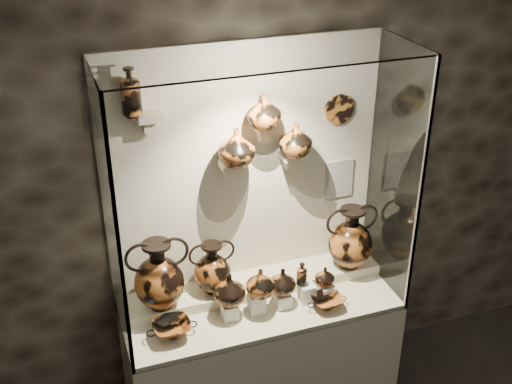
% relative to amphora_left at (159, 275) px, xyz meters
% --- Properties ---
extents(wall_back, '(5.00, 0.02, 3.20)m').
position_rel_amphora_left_xyz_m(wall_back, '(0.60, 0.21, 0.48)').
color(wall_back, black).
rests_on(wall_back, ground).
extents(plinth, '(1.70, 0.60, 0.80)m').
position_rel_amphora_left_xyz_m(plinth, '(0.60, -0.11, -0.72)').
color(plinth, beige).
rests_on(plinth, floor).
extents(front_tier, '(1.68, 0.58, 0.03)m').
position_rel_amphora_left_xyz_m(front_tier, '(0.60, -0.11, -0.31)').
color(front_tier, beige).
rests_on(front_tier, plinth).
extents(rear_tier, '(1.70, 0.25, 0.10)m').
position_rel_amphora_left_xyz_m(rear_tier, '(0.60, 0.06, -0.27)').
color(rear_tier, beige).
rests_on(rear_tier, plinth).
extents(back_panel, '(1.70, 0.03, 1.60)m').
position_rel_amphora_left_xyz_m(back_panel, '(0.60, 0.20, 0.48)').
color(back_panel, beige).
rests_on(back_panel, plinth).
extents(glass_front, '(1.70, 0.01, 1.60)m').
position_rel_amphora_left_xyz_m(glass_front, '(0.60, -0.41, 0.48)').
color(glass_front, white).
rests_on(glass_front, plinth).
extents(glass_left, '(0.01, 0.60, 1.60)m').
position_rel_amphora_left_xyz_m(glass_left, '(-0.25, -0.11, 0.48)').
color(glass_left, white).
rests_on(glass_left, plinth).
extents(glass_right, '(0.01, 0.60, 1.60)m').
position_rel_amphora_left_xyz_m(glass_right, '(1.44, -0.11, 0.48)').
color(glass_right, white).
rests_on(glass_right, plinth).
extents(glass_top, '(1.70, 0.60, 0.01)m').
position_rel_amphora_left_xyz_m(glass_top, '(0.60, -0.11, 1.27)').
color(glass_top, white).
rests_on(glass_top, back_panel).
extents(frame_post_left, '(0.02, 0.02, 1.60)m').
position_rel_amphora_left_xyz_m(frame_post_left, '(-0.24, -0.40, 0.48)').
color(frame_post_left, gray).
rests_on(frame_post_left, plinth).
extents(frame_post_right, '(0.02, 0.02, 1.60)m').
position_rel_amphora_left_xyz_m(frame_post_right, '(1.44, -0.40, 0.48)').
color(frame_post_right, gray).
rests_on(frame_post_right, plinth).
extents(pedestal_a, '(0.09, 0.09, 0.10)m').
position_rel_amphora_left_xyz_m(pedestal_a, '(0.38, -0.16, -0.24)').
color(pedestal_a, silver).
rests_on(pedestal_a, front_tier).
extents(pedestal_b, '(0.09, 0.09, 0.13)m').
position_rel_amphora_left_xyz_m(pedestal_b, '(0.55, -0.16, -0.23)').
color(pedestal_b, silver).
rests_on(pedestal_b, front_tier).
extents(pedestal_c, '(0.09, 0.09, 0.09)m').
position_rel_amphora_left_xyz_m(pedestal_c, '(0.72, -0.16, -0.25)').
color(pedestal_c, silver).
rests_on(pedestal_c, front_tier).
extents(pedestal_d, '(0.09, 0.09, 0.12)m').
position_rel_amphora_left_xyz_m(pedestal_d, '(0.88, -0.16, -0.23)').
color(pedestal_d, silver).
rests_on(pedestal_d, front_tier).
extents(pedestal_e, '(0.09, 0.09, 0.08)m').
position_rel_amphora_left_xyz_m(pedestal_e, '(1.02, -0.16, -0.25)').
color(pedestal_e, silver).
rests_on(pedestal_e, front_tier).
extents(bracket_ul, '(0.14, 0.12, 0.04)m').
position_rel_amphora_left_xyz_m(bracket_ul, '(0.05, 0.13, 0.93)').
color(bracket_ul, beige).
rests_on(bracket_ul, back_panel).
extents(bracket_ca, '(0.14, 0.12, 0.04)m').
position_rel_amphora_left_xyz_m(bracket_ca, '(0.50, 0.13, 0.58)').
color(bracket_ca, beige).
rests_on(bracket_ca, back_panel).
extents(bracket_cb, '(0.10, 0.12, 0.04)m').
position_rel_amphora_left_xyz_m(bracket_cb, '(0.70, 0.13, 0.78)').
color(bracket_cb, beige).
rests_on(bracket_cb, back_panel).
extents(bracket_cc, '(0.14, 0.12, 0.04)m').
position_rel_amphora_left_xyz_m(bracket_cc, '(0.88, 0.13, 0.58)').
color(bracket_cc, beige).
rests_on(bracket_cc, back_panel).
extents(amphora_left, '(0.47, 0.47, 0.45)m').
position_rel_amphora_left_xyz_m(amphora_left, '(0.00, 0.00, 0.00)').
color(amphora_left, '#A3551F').
rests_on(amphora_left, rear_tier).
extents(amphora_mid, '(0.36, 0.36, 0.34)m').
position_rel_amphora_left_xyz_m(amphora_mid, '(0.33, 0.04, -0.05)').
color(amphora_mid, '#95491A').
rests_on(amphora_mid, rear_tier).
extents(amphora_right, '(0.39, 0.39, 0.43)m').
position_rel_amphora_left_xyz_m(amphora_right, '(1.25, 0.01, -0.01)').
color(amphora_right, '#A3551F').
rests_on(amphora_right, rear_tier).
extents(jug_a, '(0.25, 0.25, 0.20)m').
position_rel_amphora_left_xyz_m(jug_a, '(0.38, -0.15, -0.09)').
color(jug_a, '#A3551F').
rests_on(jug_a, pedestal_a).
extents(jug_b, '(0.18, 0.18, 0.18)m').
position_rel_amphora_left_xyz_m(jug_b, '(0.57, -0.18, -0.07)').
color(jug_b, '#95491A').
rests_on(jug_b, pedestal_b).
extents(jug_c, '(0.22, 0.22, 0.17)m').
position_rel_amphora_left_xyz_m(jug_c, '(0.72, -0.15, -0.12)').
color(jug_c, '#A3551F').
rests_on(jug_c, pedestal_c).
extents(jug_e, '(0.14, 0.14, 0.13)m').
position_rel_amphora_left_xyz_m(jug_e, '(1.00, -0.15, -0.15)').
color(jug_e, '#A3551F').
rests_on(jug_e, pedestal_e).
extents(lekythos_small, '(0.10, 0.10, 0.18)m').
position_rel_amphora_left_xyz_m(lekythos_small, '(0.84, -0.15, -0.08)').
color(lekythos_small, '#95491A').
rests_on(lekythos_small, pedestal_d).
extents(kylix_left, '(0.34, 0.31, 0.11)m').
position_rel_amphora_left_xyz_m(kylix_left, '(0.02, -0.21, -0.24)').
color(kylix_left, '#95491A').
rests_on(kylix_left, front_tier).
extents(kylix_right, '(0.30, 0.27, 0.10)m').
position_rel_amphora_left_xyz_m(kylix_right, '(0.96, -0.27, -0.24)').
color(kylix_right, '#A3551F').
rests_on(kylix_right, front_tier).
extents(lekythos_tall, '(0.13, 0.13, 0.29)m').
position_rel_amphora_left_xyz_m(lekythos_tall, '(-0.04, 0.12, 1.09)').
color(lekythos_tall, '#A3551F').
rests_on(lekythos_tall, bracket_ul).
extents(ovoid_vase_a, '(0.28, 0.28, 0.22)m').
position_rel_amphora_left_xyz_m(ovoid_vase_a, '(0.51, 0.07, 0.71)').
color(ovoid_vase_a, '#95491A').
rests_on(ovoid_vase_a, bracket_ca).
extents(ovoid_vase_b, '(0.24, 0.24, 0.20)m').
position_rel_amphora_left_xyz_m(ovoid_vase_b, '(0.68, 0.08, 0.90)').
color(ovoid_vase_b, '#95491A').
rests_on(ovoid_vase_b, bracket_cb).
extents(ovoid_vase_c, '(0.22, 0.22, 0.21)m').
position_rel_amphora_left_xyz_m(ovoid_vase_c, '(0.87, 0.08, 0.70)').
color(ovoid_vase_c, '#95491A').
rests_on(ovoid_vase_c, bracket_cc).
extents(wall_plate, '(0.19, 0.02, 0.19)m').
position_rel_amphora_left_xyz_m(wall_plate, '(1.19, 0.18, 0.81)').
color(wall_plate, '#C16D26').
rests_on(wall_plate, back_panel).
extents(info_placard, '(0.19, 0.01, 0.26)m').
position_rel_amphora_left_xyz_m(info_placard, '(1.23, 0.18, 0.33)').
color(info_placard, beige).
rests_on(info_placard, back_panel).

